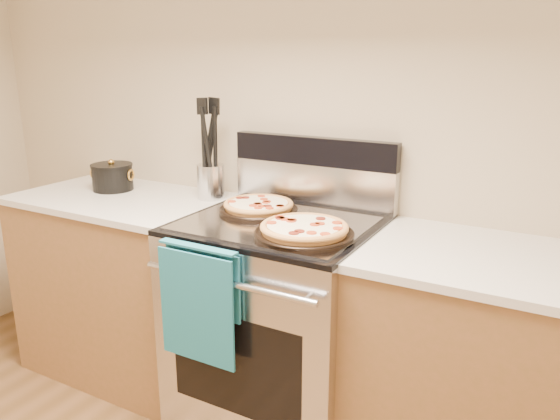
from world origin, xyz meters
The scene contains 17 objects.
wall_back centered at (0.00, 2.00, 1.35)m, with size 4.00×4.00×0.00m, color tan.
range_body centered at (0.00, 1.65, 0.45)m, with size 0.76×0.68×0.90m, color #B7B7BC.
oven_window centered at (0.00, 1.31, 0.45)m, with size 0.56×0.01×0.40m, color black.
cooktop centered at (0.00, 1.65, 0.91)m, with size 0.76×0.68×0.02m, color black.
backsplash_lower centered at (0.00, 1.96, 1.01)m, with size 0.76×0.06×0.18m, color silver.
backsplash_upper centered at (0.00, 1.96, 1.16)m, with size 0.76×0.06×0.12m, color black.
oven_handle centered at (0.00, 1.27, 0.80)m, with size 0.03×0.03×0.70m, color silver.
dish_towel centered at (-0.12, 1.27, 0.70)m, with size 0.32×0.05×0.42m, color #1B578B, non-canonical shape.
foil_sheet centered at (0.00, 1.62, 0.92)m, with size 0.70×0.55×0.01m, color gray.
cabinet_left centered at (-0.88, 1.68, 0.44)m, with size 1.00×0.62×0.88m, color brown.
countertop_left centered at (-0.88, 1.68, 0.90)m, with size 1.02×0.64×0.03m, color beige.
cabinet_right centered at (0.88, 1.68, 0.44)m, with size 1.00×0.62×0.88m, color brown.
countertop_right centered at (0.88, 1.68, 0.90)m, with size 1.02×0.64×0.03m, color beige.
pepperoni_pizza_back centered at (-0.14, 1.72, 0.95)m, with size 0.33×0.33×0.04m, color #C97E3D, non-canonical shape.
pepperoni_pizza_front centered at (0.18, 1.52, 0.95)m, with size 0.36×0.36×0.05m, color #C97E3D, non-canonical shape.
utensil_crock centered at (-0.48, 1.85, 0.99)m, with size 0.13×0.13×0.16m, color silver.
saucepan centered at (-1.01, 1.75, 0.97)m, with size 0.20×0.20×0.12m, color black.
Camera 1 is at (1.01, -0.16, 1.56)m, focal length 35.00 mm.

